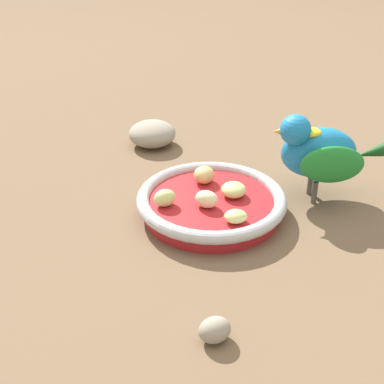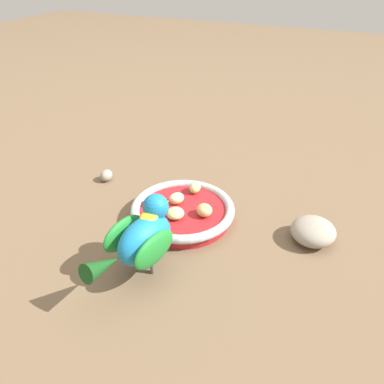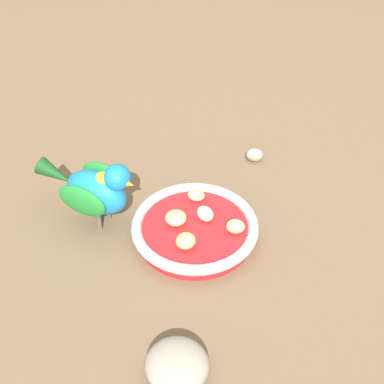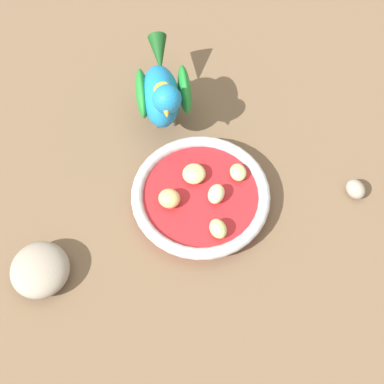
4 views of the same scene
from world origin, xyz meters
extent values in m
plane|color=brown|center=(0.00, 0.00, 0.00)|extent=(4.00, 4.00, 0.00)
cylinder|color=#AD1E23|center=(-0.01, -0.01, 0.01)|extent=(0.17, 0.17, 0.02)
torus|color=#B7BABF|center=(-0.01, -0.01, 0.02)|extent=(0.19, 0.19, 0.02)
ellipsoid|color=beige|center=(-0.03, 0.00, 0.03)|extent=(0.03, 0.04, 0.02)
ellipsoid|color=#C6D17A|center=(-0.07, -0.02, 0.03)|extent=(0.02, 0.03, 0.01)
ellipsoid|color=tan|center=(0.03, -0.01, 0.03)|extent=(0.04, 0.04, 0.02)
ellipsoid|color=#C6D17A|center=(-0.01, -0.04, 0.03)|extent=(0.03, 0.03, 0.02)
ellipsoid|color=#C6D17A|center=(-0.01, 0.05, 0.03)|extent=(0.02, 0.03, 0.02)
cylinder|color=#59544C|center=(-0.02, -0.15, 0.02)|extent=(0.01, 0.01, 0.03)
cylinder|color=#59544C|center=(0.01, -0.15, 0.02)|extent=(0.01, 0.01, 0.03)
ellipsoid|color=#197AB7|center=(0.00, -0.15, 0.06)|extent=(0.07, 0.10, 0.07)
ellipsoid|color=#1E7F2D|center=(-0.04, -0.16, 0.06)|extent=(0.03, 0.08, 0.05)
ellipsoid|color=#1E7F2D|center=(0.02, -0.17, 0.06)|extent=(0.03, 0.08, 0.05)
cone|color=#144719|center=(-0.02, -0.23, 0.07)|extent=(0.04, 0.07, 0.04)
sphere|color=#197AB7|center=(0.00, -0.12, 0.10)|extent=(0.05, 0.05, 0.04)
cone|color=orange|center=(0.01, -0.10, 0.10)|extent=(0.02, 0.02, 0.01)
ellipsoid|color=yellow|center=(0.00, -0.14, 0.09)|extent=(0.03, 0.04, 0.01)
ellipsoid|color=gray|center=(0.21, 0.02, 0.02)|extent=(0.09, 0.09, 0.04)
ellipsoid|color=gray|center=(-0.21, 0.04, 0.01)|extent=(0.03, 0.03, 0.02)
camera|label=1|loc=(-0.53, 0.14, 0.34)|focal=47.31mm
camera|label=2|loc=(0.24, -0.51, 0.42)|focal=35.68mm
camera|label=3|loc=(0.54, 0.13, 0.57)|focal=50.95mm
camera|label=4|loc=(0.11, 0.30, 0.63)|focal=49.11mm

